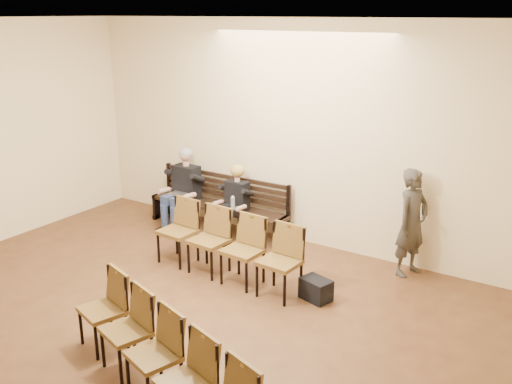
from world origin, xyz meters
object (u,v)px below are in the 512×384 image
seated_man (183,188)px  laptop (178,196)px  seated_woman (234,206)px  bag (316,289)px  chair_row_back (153,356)px  water_bottle (233,209)px  passerby (413,215)px  chair_row_front (225,246)px  bench (218,217)px

seated_man → laptop: (-0.01, -0.13, -0.12)m
seated_woman → bag: bearing=-29.2°
bag → chair_row_back: (-0.41, -2.59, 0.30)m
seated_man → chair_row_back: (2.79, -3.78, -0.24)m
seated_woman → chair_row_back: bearing=-65.6°
chair_row_back → water_bottle: bearing=131.6°
passerby → chair_row_front: size_ratio=0.77×
chair_row_front → bag: bearing=8.2°
seated_man → bag: seated_man is taller
bag → passerby: size_ratio=0.22×
chair_row_front → seated_man: bearing=148.0°
chair_row_front → chair_row_back: size_ratio=0.86×
laptop → bag: laptop is taller
bench → bag: bearing=-27.2°
bench → chair_row_back: (2.14, -3.90, 0.22)m
laptop → water_bottle: bearing=-0.5°
chair_row_back → bag: bearing=98.5°
seated_man → passerby: size_ratio=0.76×
water_bottle → bag: bearing=-26.2°
bench → chair_row_front: chair_row_front is taller
bench → seated_woman: size_ratio=2.43×
passerby → chair_row_back: 4.19m
water_bottle → bag: water_bottle is taller
seated_woman → passerby: bearing=4.4°
laptop → chair_row_front: size_ratio=0.13×
seated_woman → chair_row_front: size_ratio=0.46×
laptop → bench: bearing=24.0°
bench → seated_man: (-0.65, -0.12, 0.45)m
bench → bag: bench is taller
seated_woman → passerby: (2.88, 0.22, 0.35)m
seated_man → chair_row_back: 4.70m
laptop → chair_row_front: bearing=-29.4°
bag → chair_row_front: chair_row_front is taller
seated_woman → chair_row_front: seated_woman is taller
seated_man → laptop: size_ratio=4.51×
seated_man → passerby: bearing=3.2°
water_bottle → bag: 2.27m
passerby → water_bottle: bearing=117.5°
water_bottle → chair_row_back: 3.92m
seated_woman → bag: (2.13, -1.19, -0.39)m
bag → bench: bearing=152.8°
chair_row_front → seated_woman: bearing=123.8°
water_bottle → passerby: (2.75, 0.43, 0.32)m
seated_woman → passerby: size_ratio=0.60×
water_bottle → seated_woman: bearing=121.1°
water_bottle → chair_row_front: size_ratio=0.10×
bench → laptop: size_ratio=8.67×
bench → seated_man: seated_man is taller
bench → chair_row_front: 1.87m
bench → chair_row_front: (1.19, -1.43, 0.25)m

